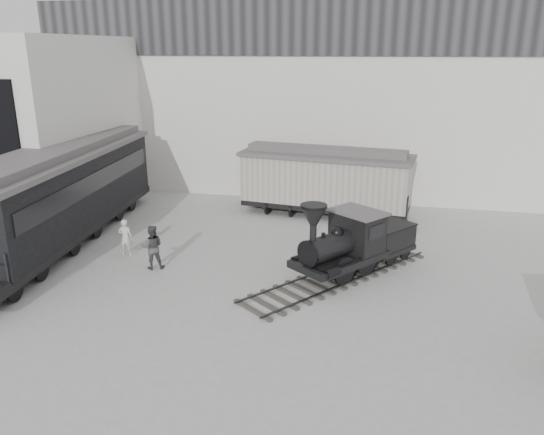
% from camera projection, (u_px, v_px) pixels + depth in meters
% --- Properties ---
extents(ground, '(90.00, 90.00, 0.00)m').
position_uv_depth(ground, '(274.00, 311.00, 17.75)').
color(ground, '#9E9E9B').
extents(north_wall, '(34.00, 2.51, 11.00)m').
position_uv_depth(north_wall, '(330.00, 101.00, 29.99)').
color(north_wall, silver).
rests_on(north_wall, ground).
extents(west_pavilion, '(7.00, 12.11, 9.00)m').
position_uv_depth(west_pavilion, '(51.00, 124.00, 28.59)').
color(west_pavilion, silver).
rests_on(west_pavilion, ground).
extents(locomotive, '(6.88, 8.18, 3.12)m').
position_uv_depth(locomotive, '(351.00, 246.00, 20.41)').
color(locomotive, '#34312B').
rests_on(locomotive, ground).
extents(boxcar, '(9.10, 3.86, 3.61)m').
position_uv_depth(boxcar, '(325.00, 180.00, 27.46)').
color(boxcar, black).
rests_on(boxcar, ground).
extents(passenger_coach, '(4.50, 15.27, 4.03)m').
position_uv_depth(passenger_coach, '(62.00, 194.00, 23.62)').
color(passenger_coach, black).
rests_on(passenger_coach, ground).
extents(visitor_a, '(0.63, 0.46, 1.60)m').
position_uv_depth(visitor_a, '(125.00, 237.00, 22.34)').
color(visitor_a, silver).
rests_on(visitor_a, ground).
extents(visitor_b, '(1.06, 0.96, 1.80)m').
position_uv_depth(visitor_b, '(152.00, 247.00, 20.98)').
color(visitor_b, '#444444').
rests_on(visitor_b, ground).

